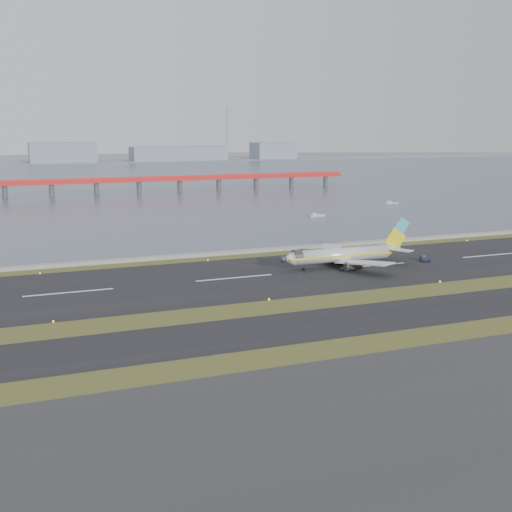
# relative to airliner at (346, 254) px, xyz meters

# --- Properties ---
(ground) EXTENTS (1000.00, 1000.00, 0.00)m
(ground) POSITION_rel_airliner_xyz_m (-32.32, -31.51, -3.46)
(ground) COLOR #3D4A1A
(ground) RESTS_ON ground
(apron_strip) EXTENTS (1000.00, 50.00, 0.10)m
(apron_strip) POSITION_rel_airliner_xyz_m (-32.32, -86.51, -3.41)
(apron_strip) COLOR #303033
(apron_strip) RESTS_ON ground
(taxiway_strip) EXTENTS (1000.00, 18.00, 0.10)m
(taxiway_strip) POSITION_rel_airliner_xyz_m (-32.32, -43.51, -3.41)
(taxiway_strip) COLOR black
(taxiway_strip) RESTS_ON ground
(runway_strip) EXTENTS (1000.00, 45.00, 0.10)m
(runway_strip) POSITION_rel_airliner_xyz_m (-32.32, -1.51, -3.41)
(runway_strip) COLOR black
(runway_strip) RESTS_ON ground
(seawall) EXTENTS (1000.00, 2.50, 1.00)m
(seawall) POSITION_rel_airliner_xyz_m (-32.32, 28.49, -2.96)
(seawall) COLOR #989993
(seawall) RESTS_ON ground
(bay_water) EXTENTS (1400.00, 800.00, 1.30)m
(bay_water) POSITION_rel_airliner_xyz_m (-32.32, 428.49, -3.46)
(bay_water) COLOR #434E5F
(bay_water) RESTS_ON ground
(red_pier) EXTENTS (260.00, 5.00, 10.20)m
(red_pier) POSITION_rel_airliner_xyz_m (-12.32, 218.49, 3.82)
(red_pier) COLOR red
(red_pier) RESTS_ON ground
(far_shoreline) EXTENTS (1400.00, 80.00, 60.50)m
(far_shoreline) POSITION_rel_airliner_xyz_m (-18.70, 588.49, 2.61)
(far_shoreline) COLOR gray
(far_shoreline) RESTS_ON ground
(airliner) EXTENTS (38.52, 32.89, 12.80)m
(airliner) POSITION_rel_airliner_xyz_m (0.00, 0.00, 0.00)
(airliner) COLOR silver
(airliner) RESTS_ON ground
(pushback_tug) EXTENTS (3.07, 2.33, 1.74)m
(pushback_tug) POSITION_rel_airliner_xyz_m (24.13, -2.05, -2.61)
(pushback_tug) COLOR #141A38
(pushback_tug) RESTS_ON ground
(workboat_near) EXTENTS (7.28, 2.76, 1.73)m
(workboat_near) POSITION_rel_airliner_xyz_m (38.12, 93.42, -2.91)
(workboat_near) COLOR #BBBABF
(workboat_near) RESTS_ON ground
(workboat_far) EXTENTS (6.62, 4.20, 1.54)m
(workboat_far) POSITION_rel_airliner_xyz_m (94.23, 122.11, -2.97)
(workboat_far) COLOR #BBBABF
(workboat_far) RESTS_ON ground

